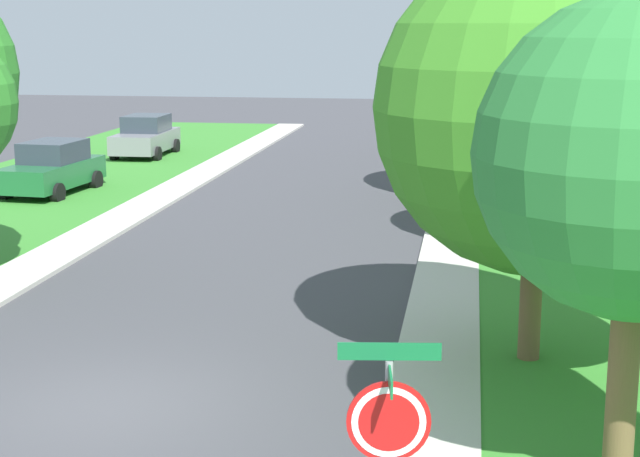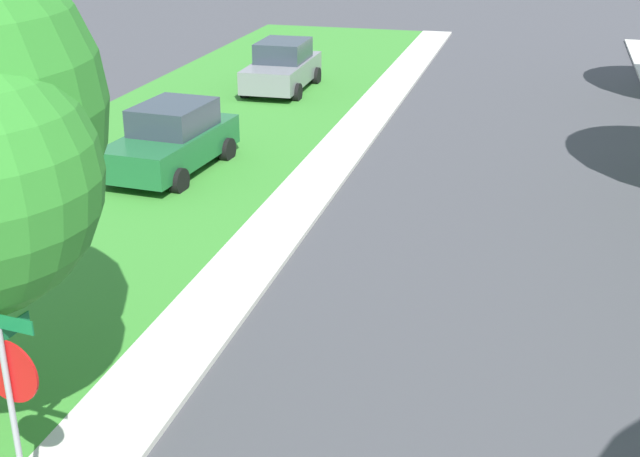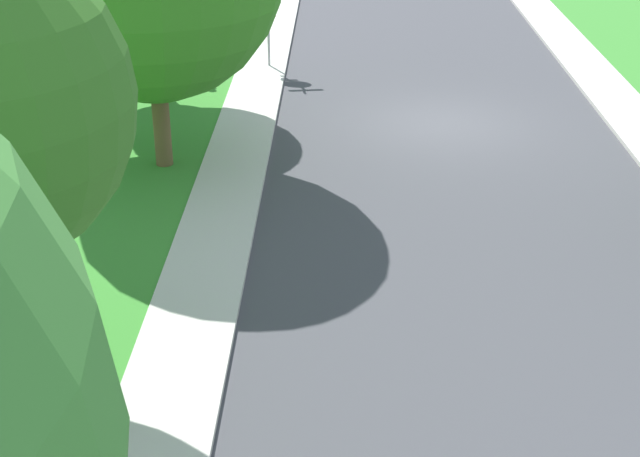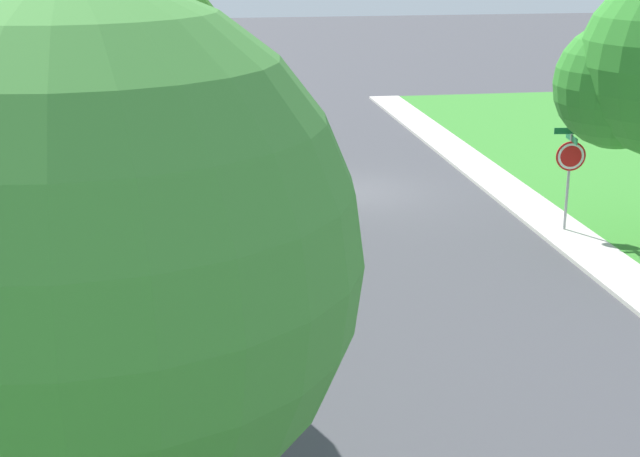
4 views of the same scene
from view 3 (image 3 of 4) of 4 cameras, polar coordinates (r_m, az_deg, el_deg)
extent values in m
plane|color=#424247|center=(22.42, 7.54, 6.49)|extent=(120.00, 120.00, 0.00)
cube|color=beige|center=(11.85, -10.12, -12.87)|extent=(1.40, 56.00, 0.10)
cylinder|color=#9E9EA3|center=(26.46, -3.25, 12.63)|extent=(0.07, 0.07, 2.60)
cube|color=red|center=(26.45, -3.27, 13.18)|extent=(0.44, 0.08, 0.14)
cylinder|color=brown|center=(19.50, -9.90, 6.98)|extent=(0.36, 0.36, 2.36)
cylinder|color=brown|center=(23.82, -9.93, 10.98)|extent=(0.36, 0.36, 2.77)
cylinder|color=gold|center=(25.06, -7.24, 9.45)|extent=(0.22, 0.22, 0.70)
sphere|color=gold|center=(24.96, -7.28, 10.26)|extent=(0.22, 0.22, 0.22)
cylinder|color=gold|center=(25.01, -6.93, 9.67)|extent=(0.10, 0.08, 0.08)
cylinder|color=gold|center=(25.05, -7.57, 9.66)|extent=(0.10, 0.08, 0.08)
camera|label=1|loc=(34.02, -3.56, 22.81)|focal=54.76mm
camera|label=2|loc=(22.96, 6.82, 24.65)|focal=47.43mm
camera|label=4|loc=(6.05, -149.92, -22.51)|focal=52.16mm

